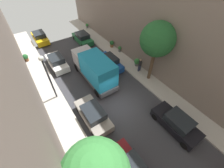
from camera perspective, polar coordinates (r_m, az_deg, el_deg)
name	(u,v)px	position (r m, az deg, el deg)	size (l,w,h in m)	color
ground	(118,106)	(14.62, 2.34, -8.50)	(32.00, 32.00, 0.00)	#38383D
sidewalk_left	(70,132)	(13.54, -15.93, -17.63)	(2.00, 44.00, 0.15)	#B7B2A8
sidewalk_right	(154,85)	(17.05, 16.09, -0.39)	(2.00, 44.00, 0.15)	#B7B2A8
parked_car_left_3	(93,115)	(13.27, -7.33, -11.79)	(1.78, 4.20, 1.57)	gray
parked_car_left_4	(57,62)	(19.83, -20.70, 8.08)	(1.78, 4.20, 1.57)	white
parked_car_left_5	(40,37)	(26.52, -26.25, 15.98)	(1.78, 4.20, 1.57)	gold
parked_car_right_2	(177,123)	(13.85, 23.85, -13.79)	(1.78, 4.20, 1.57)	black
parked_car_right_3	(109,62)	(18.53, -1.15, 8.52)	(1.78, 4.20, 1.57)	#194799
parked_car_right_4	(83,38)	(24.23, -11.42, 17.12)	(1.78, 4.20, 1.57)	#1E6638
delivery_truck	(94,68)	(15.99, -6.90, 6.12)	(2.26, 6.60, 3.38)	#4C4C51
pedestrian	(140,65)	(17.87, 10.84, 7.46)	(0.40, 0.36, 1.72)	#2D334C
street_tree_1	(158,40)	(14.94, 17.33, 16.17)	(3.36, 3.36, 6.57)	brown
potted_plant_0	(137,62)	(18.90, 9.70, 8.52)	(0.73, 0.73, 0.97)	slate
potted_plant_1	(26,57)	(22.50, -30.63, 8.92)	(0.66, 0.66, 0.98)	brown
potted_plant_2	(112,44)	(22.44, -0.10, 15.47)	(0.61, 0.61, 0.96)	brown
potted_plant_4	(120,49)	(21.38, 2.96, 13.60)	(0.47, 0.47, 0.82)	slate
potted_plant_5	(87,26)	(28.67, -9.70, 21.53)	(0.51, 0.51, 0.77)	slate
lamp_post	(47,72)	(14.01, -24.10, 4.29)	(0.44, 0.44, 4.97)	#333338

